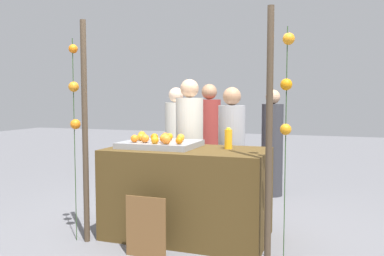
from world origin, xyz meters
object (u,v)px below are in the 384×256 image
(chalkboard_sign, at_px, (146,228))
(vendor_right, at_px, (231,159))
(stall_counter, at_px, (187,193))
(vendor_left, at_px, (190,152))
(orange_1, at_px, (142,135))
(orange_0, at_px, (181,138))
(juice_bottle, at_px, (228,139))

(chalkboard_sign, bearing_deg, vendor_right, 71.26)
(stall_counter, distance_m, vendor_left, 0.84)
(vendor_left, bearing_deg, orange_1, -127.36)
(orange_0, height_order, juice_bottle, juice_bottle)
(orange_1, distance_m, chalkboard_sign, 1.23)
(juice_bottle, distance_m, vendor_right, 0.67)
(orange_1, relative_size, chalkboard_sign, 0.15)
(orange_0, bearing_deg, juice_bottle, 1.92)
(orange_1, bearing_deg, chalkboard_sign, -61.85)
(juice_bottle, distance_m, chalkboard_sign, 1.19)
(orange_0, bearing_deg, vendor_left, 101.42)
(orange_1, distance_m, vendor_right, 1.07)
(chalkboard_sign, relative_size, vendor_left, 0.34)
(orange_0, distance_m, juice_bottle, 0.51)
(orange_1, xyz_separation_m, juice_bottle, (1.03, -0.12, 0.00))
(orange_1, distance_m, juice_bottle, 1.03)
(stall_counter, bearing_deg, juice_bottle, 15.44)
(stall_counter, relative_size, vendor_left, 0.98)
(stall_counter, xyz_separation_m, chalkboard_sign, (-0.16, -0.63, -0.18))
(juice_bottle, bearing_deg, orange_0, -178.08)
(chalkboard_sign, height_order, vendor_right, vendor_right)
(stall_counter, xyz_separation_m, vendor_right, (0.29, 0.70, 0.27))
(vendor_right, bearing_deg, juice_bottle, -79.65)
(orange_1, height_order, juice_bottle, juice_bottle)
(vendor_left, bearing_deg, vendor_right, -3.54)
(juice_bottle, distance_m, vendor_left, 0.93)
(stall_counter, relative_size, orange_1, 19.36)
(stall_counter, relative_size, vendor_right, 1.05)
(orange_0, height_order, orange_1, orange_1)
(juice_bottle, bearing_deg, orange_1, 173.40)
(orange_0, height_order, chalkboard_sign, orange_0)
(chalkboard_sign, xyz_separation_m, vendor_right, (0.45, 1.34, 0.45))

